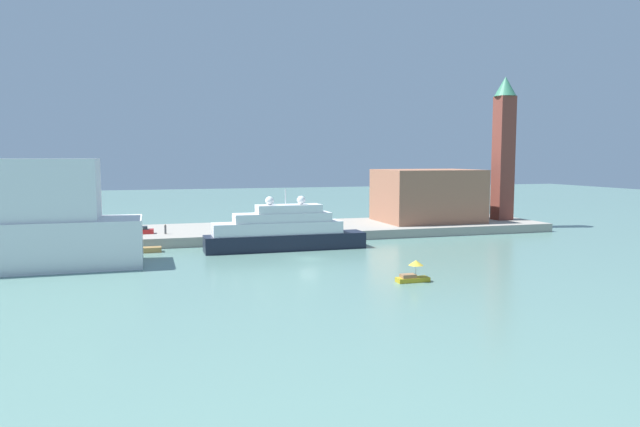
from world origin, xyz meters
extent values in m
plane|color=slate|center=(0.00, 0.00, 0.00)|extent=(400.00, 400.00, 0.00)
cube|color=gray|center=(0.00, 26.69, 0.83)|extent=(110.00, 21.38, 1.67)
cube|color=black|center=(-1.25, 9.39, 1.29)|extent=(25.92, 4.68, 2.59)
cube|color=white|center=(-2.55, 9.39, 3.57)|extent=(20.74, 4.31, 1.97)
cube|color=white|center=(-1.77, 9.39, 5.26)|extent=(15.55, 3.93, 1.42)
cube|color=white|center=(-0.73, 9.39, 6.63)|extent=(10.37, 3.56, 1.31)
cylinder|color=silver|center=(-1.25, 9.39, 8.57)|extent=(0.16, 0.16, 2.57)
sphere|color=white|center=(1.34, 9.39, 7.97)|extent=(1.37, 1.37, 1.37)
sphere|color=white|center=(-3.84, 9.39, 7.97)|extent=(1.37, 1.37, 1.37)
cube|color=#B7991E|center=(7.70, -18.57, 0.28)|extent=(3.97, 1.46, 0.55)
cube|color=#8C6647|center=(7.11, -18.57, 0.76)|extent=(1.75, 1.17, 0.42)
cylinder|color=#B2B2B2|center=(8.10, -18.57, 1.27)|extent=(0.06, 0.06, 1.43)
cone|color=gold|center=(8.10, -18.57, 2.29)|extent=(1.77, 1.77, 0.62)
cube|color=olive|center=(-22.79, 13.06, 0.40)|extent=(4.53, 1.86, 0.81)
cube|color=#9E664C|center=(33.03, 27.26, 7.02)|extent=(19.61, 15.37, 10.69)
cube|color=brown|center=(49.64, 25.48, 14.61)|extent=(3.46, 3.46, 25.89)
cone|color=#387A5B|center=(49.64, 25.48, 29.58)|extent=(4.50, 4.50, 4.04)
cube|color=#B21E1E|center=(-23.58, 23.26, 2.06)|extent=(4.09, 1.78, 0.78)
cube|color=#262D33|center=(-23.78, 23.26, 2.72)|extent=(2.45, 1.61, 0.54)
cylinder|color=#4C4C4C|center=(-19.61, 21.85, 2.41)|extent=(0.36, 0.36, 1.49)
sphere|color=tan|center=(-19.61, 21.85, 3.28)|extent=(0.24, 0.24, 0.24)
cylinder|color=black|center=(4.62, 16.96, 2.12)|extent=(0.51, 0.51, 0.90)
camera|label=1|loc=(-22.24, -80.16, 14.71)|focal=32.35mm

